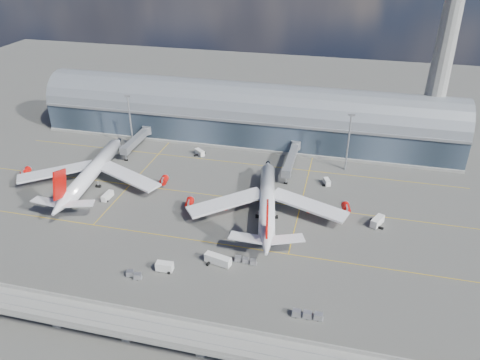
% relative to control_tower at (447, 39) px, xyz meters
% --- Properties ---
extents(ground, '(500.00, 500.00, 0.00)m').
position_rel_control_tower_xyz_m(ground, '(-85.00, -83.00, -51.64)').
color(ground, '#474744').
rests_on(ground, ground).
extents(taxi_lines, '(200.00, 80.12, 0.01)m').
position_rel_control_tower_xyz_m(taxi_lines, '(-85.00, -60.89, -51.63)').
color(taxi_lines, gold).
rests_on(taxi_lines, ground).
extents(terminal, '(200.00, 30.00, 28.00)m').
position_rel_control_tower_xyz_m(terminal, '(-85.00, -5.01, -40.30)').
color(terminal, '#202A36').
rests_on(terminal, ground).
extents(control_tower, '(19.00, 19.00, 103.00)m').
position_rel_control_tower_xyz_m(control_tower, '(0.00, 0.00, 0.00)').
color(control_tower, gray).
rests_on(control_tower, ground).
extents(guideway, '(220.00, 8.50, 7.20)m').
position_rel_control_tower_xyz_m(guideway, '(-85.00, -138.00, -46.34)').
color(guideway, gray).
rests_on(guideway, ground).
extents(floodlight_mast_left, '(3.00, 0.70, 25.70)m').
position_rel_control_tower_xyz_m(floodlight_mast_left, '(-135.00, -28.00, -38.00)').
color(floodlight_mast_left, gray).
rests_on(floodlight_mast_left, ground).
extents(floodlight_mast_right, '(3.00, 0.70, 25.70)m').
position_rel_control_tower_xyz_m(floodlight_mast_right, '(-35.00, -28.00, -38.00)').
color(floodlight_mast_right, gray).
rests_on(floodlight_mast_right, ground).
extents(airliner_left, '(62.32, 65.53, 19.96)m').
position_rel_control_tower_xyz_m(airliner_left, '(-134.68, -66.83, -45.93)').
color(airliner_left, white).
rests_on(airliner_left, ground).
extents(airliner_right, '(60.38, 63.18, 20.12)m').
position_rel_control_tower_xyz_m(airliner_right, '(-61.28, -71.61, -46.42)').
color(airliner_right, white).
rests_on(airliner_right, ground).
extents(jet_bridge_left, '(4.40, 28.00, 7.25)m').
position_rel_control_tower_xyz_m(jet_bridge_left, '(-131.42, -29.88, -46.46)').
color(jet_bridge_left, gray).
rests_on(jet_bridge_left, ground).
extents(jet_bridge_right, '(4.40, 32.00, 7.25)m').
position_rel_control_tower_xyz_m(jet_bridge_right, '(-58.09, -31.82, -46.46)').
color(jet_bridge_right, gray).
rests_on(jet_bridge_right, ground).
extents(service_truck_0, '(2.46, 6.29, 2.56)m').
position_rel_control_tower_xyz_m(service_truck_0, '(-123.42, -75.56, -50.31)').
color(service_truck_0, silver).
rests_on(service_truck_0, ground).
extents(service_truck_1, '(5.38, 2.85, 3.05)m').
position_rel_control_tower_xyz_m(service_truck_1, '(-85.79, -110.30, -50.10)').
color(service_truck_1, silver).
rests_on(service_truck_1, ground).
extents(service_truck_2, '(8.95, 4.33, 3.12)m').
position_rel_control_tower_xyz_m(service_truck_2, '(-70.80, -103.22, -50.01)').
color(service_truck_2, silver).
rests_on(service_truck_2, ground).
extents(service_truck_3, '(5.06, 6.89, 3.12)m').
position_rel_control_tower_xyz_m(service_truck_3, '(-22.00, -69.07, -50.04)').
color(service_truck_3, silver).
rests_on(service_truck_3, ground).
extents(service_truck_4, '(3.48, 4.80, 2.53)m').
position_rel_control_tower_xyz_m(service_truck_4, '(-41.70, -43.70, -50.36)').
color(service_truck_4, silver).
rests_on(service_truck_4, ground).
extents(service_truck_5, '(5.61, 5.20, 2.68)m').
position_rel_control_tower_xyz_m(service_truck_5, '(-100.94, -29.66, -50.26)').
color(service_truck_5, silver).
rests_on(service_truck_5, ground).
extents(cargo_train_0, '(5.64, 2.91, 1.83)m').
position_rel_control_tower_xyz_m(cargo_train_0, '(-93.69, -115.40, -50.68)').
color(cargo_train_0, gray).
rests_on(cargo_train_0, ground).
extents(cargo_train_1, '(8.70, 2.08, 1.93)m').
position_rel_control_tower_xyz_m(cargo_train_1, '(-40.83, -119.37, -50.63)').
color(cargo_train_1, gray).
rests_on(cargo_train_1, ground).
extents(cargo_train_2, '(7.59, 2.40, 1.67)m').
position_rel_control_tower_xyz_m(cargo_train_2, '(-62.48, -100.49, -50.77)').
color(cargo_train_2, gray).
rests_on(cargo_train_2, ground).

